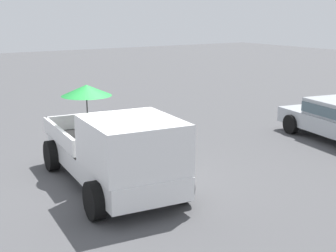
{
  "coord_description": "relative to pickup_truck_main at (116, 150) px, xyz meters",
  "views": [
    {
      "loc": [
        10.03,
        -4.91,
        4.1
      ],
      "look_at": [
        -0.51,
        2.0,
        1.1
      ],
      "focal_mm": 51.58,
      "sensor_mm": 36.0,
      "label": 1
    }
  ],
  "objects": [
    {
      "name": "ground_plane",
      "position": [
        -0.43,
        0.05,
        -0.97
      ],
      "size": [
        80.0,
        80.0,
        0.0
      ],
      "primitive_type": "plane",
      "color": "#4C4C4F"
    },
    {
      "name": "pickup_truck_main",
      "position": [
        0.0,
        0.0,
        0.0
      ],
      "size": [
        5.22,
        2.69,
        2.3
      ],
      "rotation": [
        0.0,
        0.0,
        -0.11
      ],
      "color": "black",
      "rests_on": "ground"
    }
  ]
}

